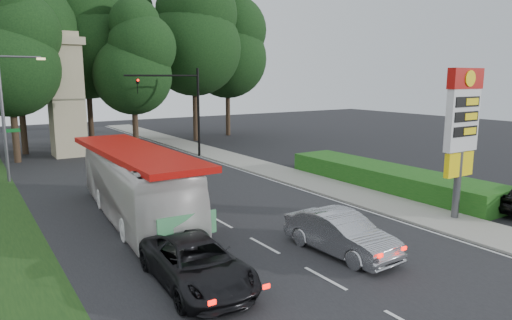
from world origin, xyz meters
TOP-DOWN VIEW (x-y plane):
  - ground at (0.00, 0.00)m, footprint 120.00×120.00m
  - road_surface at (0.00, 12.00)m, footprint 14.00×80.00m
  - sidewalk_right at (8.50, 12.00)m, footprint 3.00×80.00m
  - hedge at (11.50, 8.00)m, footprint 3.00×14.00m
  - gas_station_pylon at (9.20, 1.99)m, footprint 2.10×0.45m
  - traffic_signal_mast at (5.68, 24.00)m, footprint 6.10×0.35m
  - streetlight_signs at (-6.99, 22.01)m, footprint 2.75×0.98m
  - monument at (-2.00, 30.00)m, footprint 3.00×3.00m
  - tree_center_left at (-5.00, 33.00)m, footprint 10.08×10.08m
  - tree_center_right at (1.00, 35.00)m, footprint 9.24×9.24m
  - tree_east_near at (6.00, 37.00)m, footprint 8.12×8.12m
  - tree_east_mid at (11.00, 33.00)m, footprint 9.52×9.52m
  - tree_far_east at (16.00, 35.00)m, footprint 8.68×8.68m
  - tree_monument_left at (-6.00, 29.00)m, footprint 7.28×7.28m
  - tree_monument_right at (3.50, 29.50)m, footprint 6.72×6.72m
  - transit_bus at (-2.91, 10.34)m, footprint 3.64×11.78m
  - sedan_silver at (1.95, 1.85)m, footprint 1.87×4.77m
  - suv_charcoal at (-3.66, 2.38)m, footprint 2.65×5.30m

SIDE VIEW (x-z plane):
  - ground at x=0.00m, z-range 0.00..0.00m
  - road_surface at x=0.00m, z-range 0.00..0.02m
  - sidewalk_right at x=8.50m, z-range 0.00..0.12m
  - hedge at x=11.50m, z-range 0.00..1.20m
  - suv_charcoal at x=-3.66m, z-range 0.00..1.44m
  - sedan_silver at x=1.95m, z-range 0.00..1.54m
  - transit_bus at x=-2.91m, z-range 0.00..3.23m
  - streetlight_signs at x=-6.99m, z-range 0.44..8.44m
  - gas_station_pylon at x=9.20m, z-range 1.02..7.87m
  - traffic_signal_mast at x=5.68m, z-range 1.07..8.27m
  - monument at x=-2.00m, z-range 0.08..10.13m
  - tree_monument_right at x=3.50m, z-range 1.41..14.61m
  - tree_monument_left at x=-6.00m, z-range 1.53..15.83m
  - tree_east_near at x=6.00m, z-range 1.71..17.66m
  - tree_far_east at x=16.00m, z-range 1.83..18.88m
  - tree_center_right at x=1.00m, z-range 1.94..20.09m
  - tree_east_mid at x=11.00m, z-range 2.00..20.70m
  - tree_center_left at x=-5.00m, z-range 2.12..21.92m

